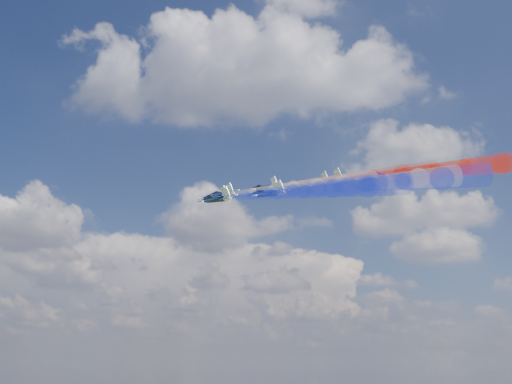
# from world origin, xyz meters

# --- Properties ---
(jet_lead) EXTENTS (17.39, 17.24, 8.94)m
(jet_lead) POSITION_xyz_m (-11.03, 3.88, 170.19)
(jet_lead) COLOR black
(trail_lead) EXTENTS (39.71, 37.62, 13.67)m
(trail_lead) POSITION_xyz_m (11.38, -16.63, 165.19)
(trail_lead) COLOR white
(jet_inner_left) EXTENTS (17.39, 17.24, 8.94)m
(jet_inner_left) POSITION_xyz_m (-10.27, -8.51, 165.54)
(jet_inner_left) COLOR black
(trail_inner_left) EXTENTS (39.71, 37.62, 13.67)m
(trail_inner_left) POSITION_xyz_m (12.14, -29.02, 160.55)
(trail_inner_left) COLOR #1929D8
(jet_inner_right) EXTENTS (17.39, 17.24, 8.94)m
(jet_inner_right) POSITION_xyz_m (1.85, 1.83, 170.95)
(jet_inner_right) COLOR black
(trail_inner_right) EXTENTS (39.71, 37.62, 13.67)m
(trail_inner_right) POSITION_xyz_m (24.26, -18.68, 165.95)
(trail_inner_right) COLOR red
(jet_outer_left) EXTENTS (17.39, 17.24, 8.94)m
(jet_outer_left) POSITION_xyz_m (-7.22, -21.23, 161.43)
(jet_outer_left) COLOR black
(trail_outer_left) EXTENTS (39.71, 37.62, 13.67)m
(trail_outer_left) POSITION_xyz_m (15.19, -41.73, 156.44)
(trail_outer_left) COLOR #1929D8
(jet_center_third) EXTENTS (17.39, 17.24, 8.94)m
(jet_center_third) POSITION_xyz_m (3.42, -10.27, 165.77)
(jet_center_third) COLOR black
(trail_center_third) EXTENTS (39.71, 37.62, 13.67)m
(trail_center_third) POSITION_xyz_m (25.83, -30.78, 160.77)
(trail_center_third) COLOR white
(jet_outer_right) EXTENTS (17.39, 17.24, 8.94)m
(jet_outer_right) POSITION_xyz_m (15.74, 1.79, 171.75)
(jet_outer_right) COLOR black
(trail_outer_right) EXTENTS (39.71, 37.62, 13.67)m
(trail_outer_right) POSITION_xyz_m (38.15, -18.72, 166.75)
(trail_outer_right) COLOR red
(jet_rear_left) EXTENTS (17.39, 17.24, 8.94)m
(jet_rear_left) POSITION_xyz_m (5.62, -22.36, 162.02)
(jet_rear_left) COLOR black
(trail_rear_left) EXTENTS (39.71, 37.62, 13.67)m
(trail_rear_left) POSITION_xyz_m (28.04, -42.87, 157.03)
(trail_rear_left) COLOR #1929D8
(jet_rear_right) EXTENTS (17.39, 17.24, 8.94)m
(jet_rear_right) POSITION_xyz_m (19.17, -11.25, 168.10)
(jet_rear_right) COLOR black
(trail_rear_right) EXTENTS (39.71, 37.62, 13.67)m
(trail_rear_right) POSITION_xyz_m (41.58, -31.76, 163.10)
(trail_rear_right) COLOR red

